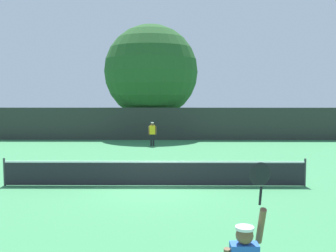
% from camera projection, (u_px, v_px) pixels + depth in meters
% --- Properties ---
extents(ground_plane, '(120.00, 120.00, 0.00)m').
position_uv_depth(ground_plane, '(154.00, 186.00, 14.81)').
color(ground_plane, '#387F4C').
extents(tennis_net, '(11.62, 0.08, 1.07)m').
position_uv_depth(tennis_net, '(154.00, 173.00, 14.77)').
color(tennis_net, '#232328').
rests_on(tennis_net, ground).
extents(perimeter_fence, '(35.76, 0.12, 2.51)m').
position_uv_depth(perimeter_fence, '(163.00, 124.00, 29.82)').
color(perimeter_fence, '#2D332D').
rests_on(perimeter_fence, ground).
extents(player_receiving, '(0.57, 0.24, 1.62)m').
position_uv_depth(player_receiving, '(152.00, 132.00, 26.28)').
color(player_receiving, yellow).
rests_on(player_receiving, ground).
extents(tennis_ball, '(0.07, 0.07, 0.07)m').
position_uv_depth(tennis_ball, '(205.00, 181.00, 15.54)').
color(tennis_ball, '#CCE033').
rests_on(tennis_ball, ground).
extents(large_tree, '(7.86, 7.86, 9.38)m').
position_uv_depth(large_tree, '(151.00, 72.00, 32.52)').
color(large_tree, brown).
rests_on(large_tree, ground).
extents(parked_car_near, '(2.45, 4.42, 1.69)m').
position_uv_depth(parked_car_near, '(84.00, 122.00, 38.59)').
color(parked_car_near, white).
rests_on(parked_car_near, ground).
extents(parked_car_mid, '(1.95, 4.22, 1.69)m').
position_uv_depth(parked_car_mid, '(133.00, 123.00, 37.69)').
color(parked_car_mid, white).
rests_on(parked_car_mid, ground).
extents(parked_car_far, '(2.40, 4.40, 1.69)m').
position_uv_depth(parked_car_far, '(181.00, 124.00, 36.35)').
color(parked_car_far, black).
rests_on(parked_car_far, ground).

